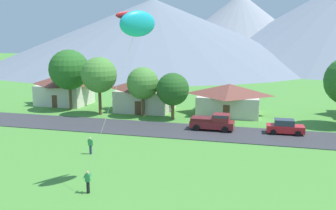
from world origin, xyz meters
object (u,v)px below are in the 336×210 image
(tree_near_left, at_px, (69,70))
(watcher_person, at_px, (90,145))
(house_rightmost, at_px, (64,89))
(pickup_truck_maroon_west_side, at_px, (213,122))
(tree_center, at_px, (173,89))
(house_right_center, at_px, (146,93))
(parked_car_red_mid_west, at_px, (285,127))
(kite_flyer_with_kite, at_px, (137,26))
(tree_near_right, at_px, (143,83))
(house_leftmost, at_px, (229,98))
(tree_far_right, at_px, (99,75))

(tree_near_left, xyz_separation_m, watcher_person, (12.98, -19.32, -5.30))
(house_rightmost, relative_size, pickup_truck_maroon_west_side, 1.64)
(watcher_person, bearing_deg, tree_center, 76.90)
(tree_center, height_order, pickup_truck_maroon_west_side, tree_center)
(house_right_center, relative_size, parked_car_red_mid_west, 2.01)
(kite_flyer_with_kite, bearing_deg, tree_near_left, 128.51)
(parked_car_red_mid_west, bearing_deg, pickup_truck_maroon_west_side, -177.49)
(tree_near_right, bearing_deg, house_leftmost, 21.72)
(tree_center, relative_size, kite_flyer_with_kite, 0.49)
(pickup_truck_maroon_west_side, relative_size, watcher_person, 3.12)
(house_right_center, bearing_deg, parked_car_red_mid_west, -25.16)
(tree_near_left, distance_m, kite_flyer_with_kite, 32.45)
(house_right_center, bearing_deg, tree_near_left, -167.45)
(house_rightmost, bearing_deg, parked_car_red_mid_west, -17.18)
(house_leftmost, height_order, watcher_person, house_leftmost)
(house_right_center, xyz_separation_m, tree_near_right, (0.99, -4.18, 2.09))
(tree_near_left, xyz_separation_m, tree_center, (16.90, -2.45, -2.06))
(house_leftmost, bearing_deg, watcher_person, -116.36)
(pickup_truck_maroon_west_side, bearing_deg, house_leftmost, 85.08)
(pickup_truck_maroon_west_side, height_order, watcher_person, pickup_truck_maroon_west_side)
(house_rightmost, height_order, tree_near_left, tree_near_left)
(tree_center, relative_size, pickup_truck_maroon_west_side, 1.22)
(house_leftmost, relative_size, tree_near_right, 1.33)
(tree_near_left, xyz_separation_m, parked_car_red_mid_west, (31.42, -6.89, -5.31))
(house_right_center, height_order, tree_far_right, tree_far_right)
(house_rightmost, relative_size, tree_near_right, 1.23)
(house_rightmost, height_order, tree_far_right, tree_far_right)
(house_right_center, distance_m, tree_near_left, 12.18)
(tree_center, bearing_deg, house_right_center, 138.02)
(tree_far_right, relative_size, pickup_truck_maroon_west_side, 1.60)
(house_leftmost, bearing_deg, pickup_truck_maroon_west_side, -94.92)
(house_rightmost, distance_m, tree_center, 21.20)
(house_leftmost, height_order, tree_center, tree_center)
(house_leftmost, relative_size, watcher_person, 5.53)
(house_right_center, distance_m, parked_car_red_mid_west, 22.22)
(house_rightmost, xyz_separation_m, watcher_person, (16.27, -23.16, -1.77))
(tree_near_left, relative_size, parked_car_red_mid_west, 2.18)
(house_leftmost, distance_m, tree_far_right, 19.09)
(tree_near_left, relative_size, tree_far_right, 1.11)
(house_right_center, relative_size, tree_near_left, 0.92)
(tree_far_right, bearing_deg, tree_center, -0.58)
(tree_near_left, relative_size, kite_flyer_with_kite, 0.71)
(house_leftmost, height_order, house_rightmost, house_rightmost)
(tree_near_left, bearing_deg, tree_near_right, -7.61)
(house_leftmost, bearing_deg, tree_near_right, -158.28)
(tree_near_right, bearing_deg, tree_near_left, 172.39)
(house_right_center, distance_m, tree_far_right, 7.87)
(house_leftmost, height_order, pickup_truck_maroon_west_side, house_leftmost)
(tree_near_right, distance_m, kite_flyer_with_kite, 25.57)
(house_right_center, height_order, watcher_person, house_right_center)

